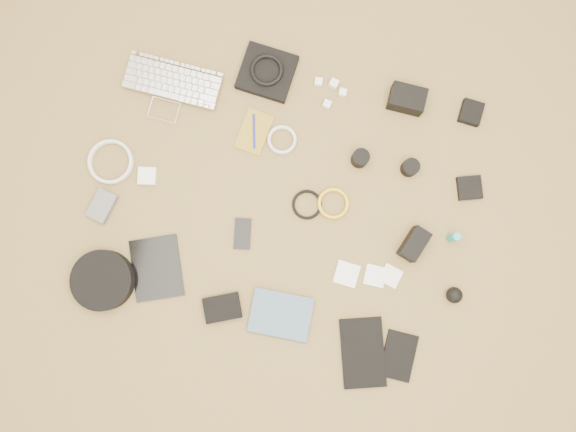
% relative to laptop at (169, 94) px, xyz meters
% --- Properties ---
extents(room_shell, '(4.04, 4.04, 2.58)m').
position_rel_laptop_xyz_m(room_shell, '(0.47, -0.33, 1.24)').
color(room_shell, olive).
rests_on(room_shell, ground).
extents(laptop, '(0.36, 0.26, 0.03)m').
position_rel_laptop_xyz_m(laptop, '(0.00, 0.00, 0.00)').
color(laptop, silver).
rests_on(laptop, ground).
extents(headphone_pouch, '(0.21, 0.20, 0.03)m').
position_rel_laptop_xyz_m(headphone_pouch, '(0.33, 0.15, 0.00)').
color(headphone_pouch, black).
rests_on(headphone_pouch, ground).
extents(headphones, '(0.16, 0.16, 0.02)m').
position_rel_laptop_xyz_m(headphones, '(0.33, 0.15, 0.03)').
color(headphones, black).
rests_on(headphones, headphone_pouch).
extents(charger_a, '(0.03, 0.03, 0.03)m').
position_rel_laptop_xyz_m(charger_a, '(0.52, 0.15, -0.00)').
color(charger_a, white).
rests_on(charger_a, ground).
extents(charger_b, '(0.03, 0.03, 0.02)m').
position_rel_laptop_xyz_m(charger_b, '(0.61, 0.13, -0.00)').
color(charger_b, white).
rests_on(charger_b, ground).
extents(charger_c, '(0.04, 0.04, 0.03)m').
position_rel_laptop_xyz_m(charger_c, '(0.57, 0.15, 0.00)').
color(charger_c, white).
rests_on(charger_c, ground).
extents(charger_d, '(0.03, 0.03, 0.02)m').
position_rel_laptop_xyz_m(charger_d, '(0.56, 0.07, -0.00)').
color(charger_d, white).
rests_on(charger_d, ground).
extents(dslr_camera, '(0.13, 0.09, 0.07)m').
position_rel_laptop_xyz_m(dslr_camera, '(0.83, 0.14, 0.02)').
color(dslr_camera, black).
rests_on(dslr_camera, ground).
extents(lens_pouch, '(0.08, 0.09, 0.03)m').
position_rel_laptop_xyz_m(lens_pouch, '(1.07, 0.15, 0.00)').
color(lens_pouch, black).
rests_on(lens_pouch, ground).
extents(notebook_olive, '(0.12, 0.17, 0.01)m').
position_rel_laptop_xyz_m(notebook_olive, '(0.32, -0.07, -0.01)').
color(notebook_olive, olive).
rests_on(notebook_olive, ground).
extents(pen_blue, '(0.03, 0.12, 0.01)m').
position_rel_laptop_xyz_m(pen_blue, '(0.32, -0.07, -0.00)').
color(pen_blue, '#13179F').
rests_on(pen_blue, notebook_olive).
extents(cable_white_a, '(0.13, 0.13, 0.01)m').
position_rel_laptop_xyz_m(cable_white_a, '(0.43, -0.08, -0.01)').
color(cable_white_a, silver).
rests_on(cable_white_a, ground).
extents(lens_a, '(0.06, 0.06, 0.07)m').
position_rel_laptop_xyz_m(lens_a, '(0.71, -0.10, 0.02)').
color(lens_a, black).
rests_on(lens_a, ground).
extents(lens_b, '(0.08, 0.08, 0.06)m').
position_rel_laptop_xyz_m(lens_b, '(0.89, -0.10, 0.01)').
color(lens_b, black).
rests_on(lens_b, ground).
extents(card_reader, '(0.10, 0.10, 0.02)m').
position_rel_laptop_xyz_m(card_reader, '(1.11, -0.12, -0.00)').
color(card_reader, black).
rests_on(card_reader, ground).
extents(power_brick, '(0.07, 0.07, 0.03)m').
position_rel_laptop_xyz_m(power_brick, '(-0.01, -0.31, -0.00)').
color(power_brick, white).
rests_on(power_brick, ground).
extents(cable_white_b, '(0.20, 0.20, 0.01)m').
position_rel_laptop_xyz_m(cable_white_b, '(-0.15, -0.28, -0.01)').
color(cable_white_b, silver).
rests_on(cable_white_b, ground).
extents(cable_black, '(0.14, 0.14, 0.01)m').
position_rel_laptop_xyz_m(cable_black, '(0.56, -0.29, -0.01)').
color(cable_black, black).
rests_on(cable_black, ground).
extents(cable_yellow, '(0.13, 0.13, 0.01)m').
position_rel_laptop_xyz_m(cable_yellow, '(0.65, -0.27, -0.01)').
color(cable_yellow, gold).
rests_on(cable_yellow, ground).
extents(flash, '(0.10, 0.13, 0.08)m').
position_rel_laptop_xyz_m(flash, '(0.95, -0.36, 0.03)').
color(flash, black).
rests_on(flash, ground).
extents(lens_cleaner, '(0.03, 0.03, 0.09)m').
position_rel_laptop_xyz_m(lens_cleaner, '(1.08, -0.31, 0.03)').
color(lens_cleaner, teal).
rests_on(lens_cleaner, ground).
extents(battery_charger, '(0.10, 0.12, 0.03)m').
position_rel_laptop_xyz_m(battery_charger, '(-0.14, -0.44, 0.00)').
color(battery_charger, '#57565B').
rests_on(battery_charger, ground).
extents(tablet, '(0.23, 0.26, 0.01)m').
position_rel_laptop_xyz_m(tablet, '(0.09, -0.61, -0.01)').
color(tablet, black).
rests_on(tablet, ground).
extents(phone, '(0.07, 0.12, 0.01)m').
position_rel_laptop_xyz_m(phone, '(0.36, -0.44, -0.01)').
color(phone, black).
rests_on(phone, ground).
extents(filter_case_left, '(0.09, 0.09, 0.01)m').
position_rel_laptop_xyz_m(filter_case_left, '(0.74, -0.50, -0.01)').
color(filter_case_left, silver).
rests_on(filter_case_left, ground).
extents(filter_case_mid, '(0.07, 0.07, 0.01)m').
position_rel_laptop_xyz_m(filter_case_mid, '(0.84, -0.49, -0.01)').
color(filter_case_mid, silver).
rests_on(filter_case_mid, ground).
extents(filter_case_right, '(0.08, 0.08, 0.01)m').
position_rel_laptop_xyz_m(filter_case_right, '(0.90, -0.48, -0.01)').
color(filter_case_right, silver).
rests_on(filter_case_right, ground).
extents(air_blower, '(0.06, 0.06, 0.06)m').
position_rel_laptop_xyz_m(air_blower, '(1.12, -0.50, 0.01)').
color(air_blower, black).
rests_on(air_blower, ground).
extents(headphone_case, '(0.24, 0.24, 0.06)m').
position_rel_laptop_xyz_m(headphone_case, '(-0.08, -0.69, 0.02)').
color(headphone_case, black).
rests_on(headphone_case, ground).
extents(drive_case, '(0.15, 0.13, 0.03)m').
position_rel_laptop_xyz_m(drive_case, '(0.34, -0.70, 0.00)').
color(drive_case, black).
rests_on(drive_case, ground).
extents(paperback, '(0.21, 0.16, 0.02)m').
position_rel_laptop_xyz_m(paperback, '(0.55, -0.77, -0.00)').
color(paperback, '#425A70').
rests_on(paperback, ground).
extents(notebook_black_a, '(0.20, 0.27, 0.02)m').
position_rel_laptop_xyz_m(notebook_black_a, '(0.85, -0.76, -0.01)').
color(notebook_black_a, black).
rests_on(notebook_black_a, ground).
extents(notebook_black_b, '(0.11, 0.17, 0.01)m').
position_rel_laptop_xyz_m(notebook_black_b, '(0.97, -0.74, -0.01)').
color(notebook_black_b, black).
rests_on(notebook_black_b, ground).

